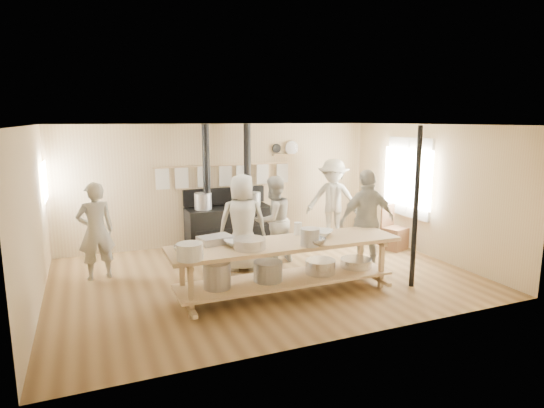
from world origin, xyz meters
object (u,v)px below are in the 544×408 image
Objects in this scene: prep_table at (286,263)px; cook_center at (243,223)px; cook_by_window at (333,200)px; roasting_pan at (215,240)px; cook_far_left at (96,231)px; chair at (394,236)px; cook_left at (273,220)px; cook_right at (367,221)px; stove at (228,222)px.

prep_table is 1.46m from cook_center.
cook_center is at bearing -118.12° from cook_by_window.
roasting_pan is (-0.79, -1.07, 0.03)m from cook_center.
prep_table is at bearing 133.94° from cook_far_left.
cook_center is 1.90× the size of chair.
chair is (2.71, -0.08, -0.56)m from cook_left.
cook_by_window is 3.70× the size of roasting_pan.
prep_table is at bearing -173.29° from chair.
roasting_pan reaches higher than chair.
cook_far_left is at bearing 136.53° from roasting_pan.
cook_far_left is at bearing 157.52° from chair.
prep_table is 1.96× the size of cook_right.
cook_far_left is 1.01× the size of cook_left.
cook_far_left is at bearing -14.72° from cook_right.
roasting_pan is (-1.02, -2.69, 0.38)m from stove.
chair is (3.15, -1.54, -0.25)m from stove.
cook_center reaches higher than cook_left.
cook_left is 0.90× the size of cook_right.
cook_right is at bearing 15.30° from prep_table.
cook_left is at bearing -114.33° from cook_by_window.
cook_right is 3.71× the size of roasting_pan.
stove is at bearing 69.30° from roasting_pan.
stove reaches higher than cook_by_window.
chair reaches higher than prep_table.
cook_center is 2.21m from cook_right.
stove reaches higher than cook_left.
cook_center is 1.33m from roasting_pan.
prep_table is 2.16× the size of cook_far_left.
stove is 1.56× the size of cook_far_left.
stove is at bearing 89.96° from prep_table.
stove is 1.42× the size of cook_right.
cook_center is (2.45, -0.50, 0.04)m from cook_far_left.
roasting_pan reaches higher than prep_table.
cook_left is (3.10, -0.34, -0.00)m from cook_far_left.
cook_right is 2.19m from cook_by_window.
cook_by_window is (2.54, 1.21, 0.04)m from cook_center.
chair is (1.36, 0.98, -0.65)m from cook_right.
cook_right is at bearing -67.69° from cook_by_window.
prep_table is 1.90m from cook_right.
cook_by_window is (4.99, 0.72, 0.08)m from cook_far_left.
cook_by_window reaches higher than cook_far_left.
prep_table is 3.28m from cook_far_left.
cook_far_left is 1.81× the size of chair.
stove reaches higher than chair.
prep_table is 1.65m from cook_left.
cook_by_window is (0.53, 2.12, -0.00)m from cook_right.
roasting_pan is at bearing 161.96° from prep_table.
chair is at bearing -17.72° from cook_by_window.
chair is (3.15, 1.47, -0.25)m from prep_table.
stove is 5.25× the size of roasting_pan.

